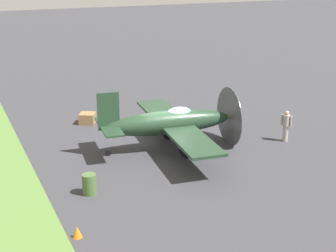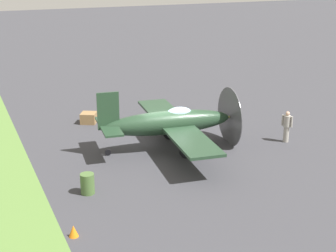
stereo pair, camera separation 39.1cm
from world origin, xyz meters
The scene contains 6 objects.
ground_plane centered at (0.00, 0.00, 0.00)m, with size 160.00×160.00×0.00m, color #38383D.
airplane_lead centered at (0.59, 0.16, 1.45)m, with size 9.75×7.74×3.46m.
ground_crew_chief centered at (2.15, 6.36, 0.91)m, with size 0.56×0.38×1.73m.
fuel_drum centered at (4.09, -5.25, 0.45)m, with size 0.60×0.60×0.90m, color #476633.
supply_crate centered at (-5.40, -2.67, 0.32)m, with size 0.90×0.90×0.64m, color olive.
runway_marker_cone centered at (7.33, -6.64, 0.22)m, with size 0.36×0.36×0.44m, color orange.
Camera 1 is at (23.17, -10.23, 9.52)m, focal length 53.79 mm.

